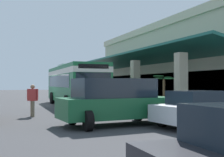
# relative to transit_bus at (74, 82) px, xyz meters

# --- Properties ---
(ground) EXTENTS (120.00, 120.00, 0.00)m
(ground) POSITION_rel_transit_bus_xyz_m (-1.98, 6.36, -1.85)
(ground) COLOR #38383A
(curb_strip) EXTENTS (27.76, 0.50, 0.12)m
(curb_strip) POSITION_rel_transit_bus_xyz_m (0.30, 3.11, -1.79)
(curb_strip) COLOR #9E998E
(curb_strip) RESTS_ON ground
(plaza_building) EXTENTS (23.43, 15.49, 6.91)m
(plaza_building) POSITION_rel_transit_bus_xyz_m (0.30, 12.74, 1.61)
(plaza_building) COLOR #B2A88E
(plaza_building) RESTS_ON ground
(transit_bus) EXTENTS (11.28, 3.04, 3.34)m
(transit_bus) POSITION_rel_transit_bus_xyz_m (0.00, 0.00, 0.00)
(transit_bus) COLOR #196638
(transit_bus) RESTS_ON ground
(parked_sedan_white) EXTENTS (2.80, 4.59, 1.47)m
(parked_sedan_white) POSITION_rel_transit_bus_xyz_m (12.99, 2.16, -1.10)
(parked_sedan_white) COLOR silver
(parked_sedan_white) RESTS_ON ground
(parked_suv_green) EXTENTS (2.93, 4.92, 1.97)m
(parked_suv_green) POSITION_rel_transit_bus_xyz_m (11.20, -0.99, -0.84)
(parked_suv_green) COLOR #195933
(parked_suv_green) RESTS_ON ground
(pedestrian) EXTENTS (0.48, 0.54, 1.70)m
(pedestrian) POSITION_rel_transit_bus_xyz_m (6.65, -3.91, -0.89)
(pedestrian) COLOR #726651
(pedestrian) RESTS_ON ground
(potted_palm) EXTENTS (1.93, 1.49, 2.32)m
(potted_palm) POSITION_rel_transit_bus_xyz_m (6.30, 4.36, -1.34)
(potted_palm) COLOR gray
(potted_palm) RESTS_ON ground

